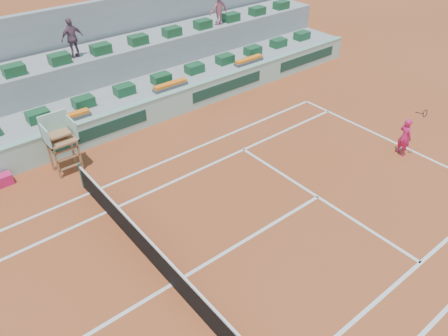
{
  "coord_description": "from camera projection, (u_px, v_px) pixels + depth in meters",
  "views": [
    {
      "loc": [
        -4.1,
        -7.47,
        10.1
      ],
      "look_at": [
        4.0,
        2.5,
        1.0
      ],
      "focal_mm": 35.0,
      "sensor_mm": 36.0,
      "label": 1
    }
  ],
  "objects": [
    {
      "name": "ground",
      "position": [
        172.0,
        285.0,
        12.68
      ],
      "size": [
        90.0,
        90.0,
        0.0
      ],
      "primitive_type": "plane",
      "color": "#913D1C",
      "rests_on": "ground"
    },
    {
      "name": "seating_tier_lower",
      "position": [
        35.0,
        125.0,
        19.11
      ],
      "size": [
        36.0,
        4.0,
        1.2
      ],
      "primitive_type": "cube",
      "color": "#979794",
      "rests_on": "ground"
    },
    {
      "name": "seating_tier_upper",
      "position": [
        19.0,
        98.0,
        19.71
      ],
      "size": [
        36.0,
        2.4,
        2.6
      ],
      "primitive_type": "cube",
      "color": "#979794",
      "rests_on": "ground"
    },
    {
      "name": "stadium_back_wall",
      "position": [
        2.0,
        68.0,
        20.21
      ],
      "size": [
        36.0,
        0.4,
        4.4
      ],
      "primitive_type": "cube",
      "color": "#979794",
      "rests_on": "ground"
    },
    {
      "name": "spectator_mid",
      "position": [
        72.0,
        38.0,
        19.73
      ],
      "size": [
        1.08,
        0.52,
        1.8
      ],
      "primitive_type": "imported",
      "rotation": [
        0.0,
        0.0,
        3.22
      ],
      "color": "#704A5A",
      "rests_on": "seating_tier_upper"
    },
    {
      "name": "spectator_right",
      "position": [
        218.0,
        8.0,
        23.74
      ],
      "size": [
        1.16,
        0.67,
        1.79
      ],
      "primitive_type": "imported",
      "rotation": [
        0.0,
        0.0,
        3.13
      ],
      "color": "#9F4F5A",
      "rests_on": "seating_tier_upper"
    },
    {
      "name": "court_lines",
      "position": [
        172.0,
        285.0,
        12.68
      ],
      "size": [
        23.89,
        11.09,
        0.01
      ],
      "color": "silver",
      "rests_on": "ground"
    },
    {
      "name": "tennis_net",
      "position": [
        170.0,
        272.0,
        12.37
      ],
      "size": [
        0.1,
        11.97,
        1.1
      ],
      "color": "black",
      "rests_on": "ground"
    },
    {
      "name": "advertising_hoarding",
      "position": [
        55.0,
        145.0,
        17.7
      ],
      "size": [
        36.0,
        0.34,
        1.26
      ],
      "color": "#A5D0B8",
      "rests_on": "ground"
    },
    {
      "name": "umpire_chair",
      "position": [
        59.0,
        136.0,
        16.53
      ],
      "size": [
        1.1,
        0.9,
        2.4
      ],
      "color": "#966039",
      "rests_on": "ground"
    },
    {
      "name": "seat_row_lower",
      "position": [
        38.0,
        116.0,
        18.06
      ],
      "size": [
        32.9,
        0.6,
        0.44
      ],
      "color": "#194C28",
      "rests_on": "seating_tier_lower"
    },
    {
      "name": "seat_row_upper",
      "position": [
        14.0,
        70.0,
        18.45
      ],
      "size": [
        32.9,
        0.6,
        0.44
      ],
      "color": "#194C28",
      "rests_on": "seating_tier_upper"
    },
    {
      "name": "flower_planters",
      "position": [
        7.0,
        137.0,
        16.83
      ],
      "size": [
        26.8,
        0.36,
        0.28
      ],
      "color": "#525252",
      "rests_on": "seating_tier_lower"
    },
    {
      "name": "tennis_player",
      "position": [
        405.0,
        137.0,
        17.84
      ],
      "size": [
        0.52,
        0.9,
        2.28
      ],
      "color": "#D81C59",
      "rests_on": "ground"
    }
  ]
}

